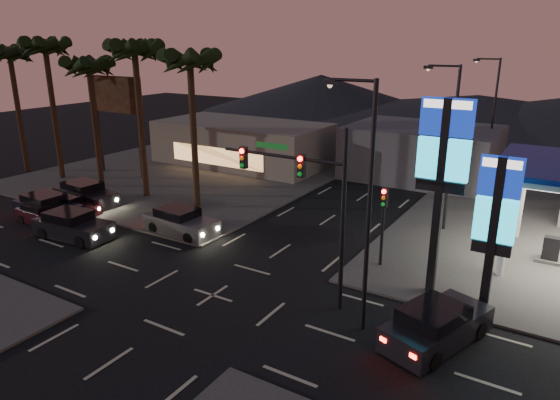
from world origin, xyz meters
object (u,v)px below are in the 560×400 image
Objects in this scene: car_lane_a_mid at (43,214)px; car_lane_b_rear at (70,206)px; pylon_sign_tall at (443,159)px; car_lane_a_front at (73,226)px; pylon_sign_short at (496,214)px; suv_station at (436,325)px; car_lane_b_front at (181,222)px; car_lane_a_rear at (47,207)px; car_lane_b_mid at (86,195)px; traffic_signal_mast at (306,189)px.

car_lane_a_mid is 0.96× the size of car_lane_b_rear.
pylon_sign_tall reaches higher than car_lane_b_rear.
car_lane_a_mid is at bearing 171.15° from car_lane_a_front.
pylon_sign_tall is 24.60m from car_lane_b_rear.
pylon_sign_short is 5.05m from suv_station.
car_lane_b_front is (5.03, 3.88, -0.02)m from car_lane_a_front.
pylon_sign_short is at bearing 5.71° from car_lane_a_mid.
car_lane_a_mid is at bearing -49.81° from car_lane_a_rear.
car_lane_a_rear is (-27.01, -1.89, -3.90)m from pylon_sign_short.
pylon_sign_short is 1.32× the size of car_lane_b_mid.
car_lane_b_front reaches higher than car_lane_a_mid.
car_lane_a_rear is at bearing -164.83° from car_lane_b_front.
car_lane_b_rear is at bearing 145.18° from car_lane_a_front.
traffic_signal_mast is 1.56× the size of car_lane_a_front.
pylon_sign_tall is 1.81× the size of car_lane_b_front.
car_lane_a_rear is at bearing -173.28° from pylon_sign_tall.
car_lane_b_front is 9.61m from car_lane_b_mid.
car_lane_b_rear is (-23.85, -1.63, -5.77)m from pylon_sign_tall.
suv_station is at bearing -4.27° from traffic_signal_mast.
car_lane_a_rear reaches higher than suv_station.
car_lane_b_rear is at bearing -176.08° from pylon_sign_tall.
pylon_sign_short is 1.66× the size of car_lane_b_rear.
suv_station reaches higher than car_lane_a_front.
car_lane_a_mid is 0.82× the size of car_lane_b_front.
car_lane_b_front is 8.85m from car_lane_b_rear.
car_lane_a_front is 6.36m from car_lane_b_front.
car_lane_b_front is 1.18× the size of car_lane_b_rear.
pylon_sign_short is 1.41× the size of car_lane_b_front.
pylon_sign_short reaches higher than suv_station.
car_lane_a_front is (-15.39, -0.71, -4.47)m from traffic_signal_mast.
car_lane_b_front is at bearing -178.73° from pylon_sign_tall.
traffic_signal_mast is at bearing 175.73° from suv_station.
pylon_sign_tall is 21.33m from car_lane_a_front.
traffic_signal_mast is 11.73m from car_lane_b_front.
pylon_sign_short is at bearing -21.80° from pylon_sign_tall.
car_lane_a_rear is 9.75m from car_lane_b_front.
car_lane_a_front is 4.53m from car_lane_b_rear.
car_lane_b_rear is 25.24m from suv_station.
car_lane_b_front is at bearing 15.17° from car_lane_a_rear.
suv_station is (6.03, -0.45, -4.47)m from traffic_signal_mast.
traffic_signal_mast is at bearing 2.63° from car_lane_a_front.
car_lane_b_mid is (-0.82, 3.94, 0.17)m from car_lane_a_mid.
car_lane_a_front is at bearing -8.85° from car_lane_a_mid.
pylon_sign_short is (2.50, -1.00, -1.74)m from pylon_sign_tall.
pylon_sign_short reaches higher than car_lane_b_front.
car_lane_b_front is at bearing 162.96° from traffic_signal_mast.
pylon_sign_tall is 1.76× the size of car_lane_a_rear.
car_lane_b_rear is (-3.72, 2.58, -0.13)m from car_lane_a_front.
car_lane_a_front is (-22.64, -3.22, -3.90)m from pylon_sign_short.
car_lane_a_rear is 1.21× the size of car_lane_b_rear.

